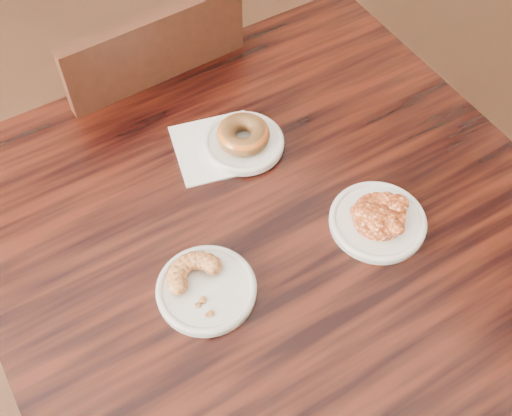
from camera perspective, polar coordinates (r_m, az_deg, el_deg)
floor at (r=1.81m, az=-8.44°, el=-14.00°), size 5.00×5.00×0.00m
cafe_table at (r=1.43m, az=1.50°, el=-10.07°), size 1.03×1.03×0.75m
chair_far at (r=1.69m, az=-10.04°, el=7.24°), size 0.43×0.43×0.90m
napkin at (r=1.22m, az=-3.52°, el=5.38°), size 0.19×0.19×0.00m
plate_donut at (r=1.21m, az=-1.12°, el=5.81°), size 0.15×0.15×0.01m
plate_cruller at (r=1.04m, az=-4.43°, el=-7.25°), size 0.16×0.16×0.01m
plate_fritter at (r=1.12m, az=10.75°, el=-1.19°), size 0.17×0.17×0.01m
glazed_donut at (r=1.19m, az=-1.14°, el=6.56°), size 0.10×0.10×0.04m
apple_fritter at (r=1.11m, az=10.91°, el=-0.59°), size 0.13×0.13×0.03m
cruller_fragment at (r=1.02m, az=-4.50°, el=-6.70°), size 0.11×0.11×0.03m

